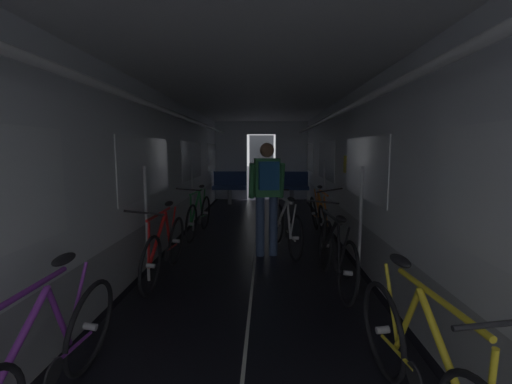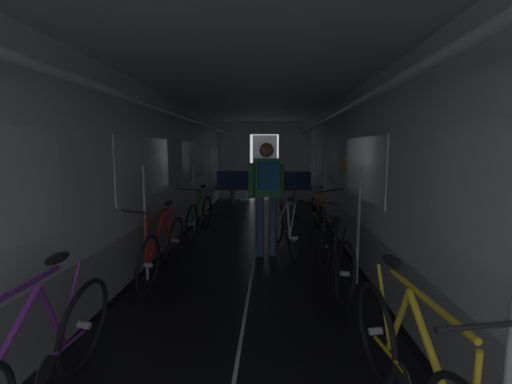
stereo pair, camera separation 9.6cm
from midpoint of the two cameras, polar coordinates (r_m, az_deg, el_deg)
The scene contains 11 objects.
train_car_shell at distance 5.53m, azimuth -0.47°, elevation 8.14°, with size 3.14×12.34×2.57m.
bench_seat_far_left at distance 10.11m, azimuth -4.63°, elevation 1.24°, with size 0.98×0.51×0.95m.
bench_seat_far_right at distance 10.07m, azimuth 5.61°, elevation 1.21°, with size 0.98×0.51×0.95m.
bicycle_black at distance 4.20m, azimuth 12.25°, elevation -9.90°, with size 0.44×1.69×0.95m.
bicycle_purple at distance 2.54m, azimuth -32.47°, elevation -22.69°, with size 0.44×1.69×0.96m.
bicycle_green at distance 6.49m, azimuth -9.81°, elevation -3.78°, with size 0.44×1.69×0.94m.
bicycle_red at distance 4.49m, azimuth -15.40°, elevation -8.86°, with size 0.44×1.69×0.95m.
bicycle_orange at distance 6.46m, azimuth 9.86°, elevation -3.87°, with size 0.44×1.69×0.96m.
bicycle_yellow at distance 2.33m, azimuth 24.36°, elevation -24.94°, with size 0.44×1.69×0.95m.
person_cyclist_aisle at distance 5.09m, azimuth 1.30°, elevation 0.53°, with size 0.55×0.43×1.69m.
bicycle_white_in_aisle at distance 5.46m, azimuth 4.42°, elevation -5.77°, with size 0.57×1.67×0.94m.
Camera 1 is at (0.16, -1.92, 1.60)m, focal length 24.29 mm.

